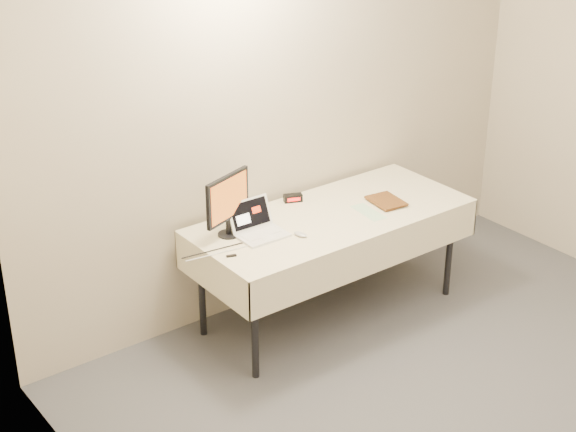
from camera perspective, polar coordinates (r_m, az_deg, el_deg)
back_wall at (r=5.79m, az=0.08°, el=7.12°), size 4.00×0.10×2.70m
table at (r=5.71m, az=2.83°, el=-0.47°), size 1.86×0.81×0.74m
laptop at (r=5.41m, az=-2.00°, el=-0.68°), size 0.30×0.29×0.19m
monitor at (r=5.32m, az=-3.92°, el=1.00°), size 0.37×0.17×0.40m
book at (r=5.77m, az=5.66°, el=1.78°), size 0.19×0.05×0.25m
alarm_clock at (r=5.85m, az=0.32°, el=1.17°), size 0.13×0.09×0.05m
clicker at (r=5.39m, az=0.81°, el=-1.20°), size 0.07×0.10×0.02m
paper_form at (r=5.73m, az=5.23°, el=0.26°), size 0.14×0.28×0.00m
usb_dongle at (r=5.16m, az=-3.68°, el=-2.58°), size 0.06×0.04×0.01m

